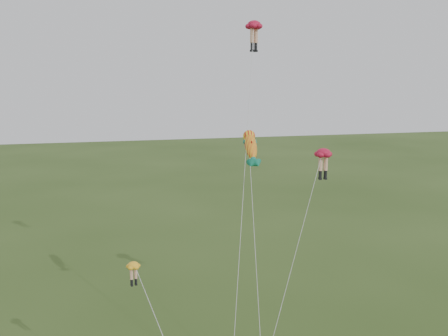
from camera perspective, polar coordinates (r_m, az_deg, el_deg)
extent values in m
ellipsoid|color=#B61232|center=(39.22, 3.46, 16.01)|extent=(1.84, 1.84, 0.68)
cylinder|color=#E5A787|center=(38.98, 3.23, 14.87)|extent=(0.30, 0.30, 1.04)
cylinder|color=black|center=(38.92, 3.22, 13.73)|extent=(0.24, 0.24, 0.52)
cube|color=black|center=(38.89, 3.22, 13.24)|extent=(0.29, 0.35, 0.15)
cylinder|color=#E5A787|center=(39.29, 3.66, 14.82)|extent=(0.30, 0.30, 1.04)
cylinder|color=black|center=(39.22, 3.65, 13.69)|extent=(0.24, 0.24, 0.52)
cube|color=black|center=(39.20, 3.64, 13.20)|extent=(0.29, 0.35, 0.15)
cylinder|color=silver|center=(34.11, 2.24, -2.46)|extent=(4.87, 10.17, 23.75)
ellipsoid|color=#B61232|center=(37.69, 11.30, 1.72)|extent=(1.43, 1.43, 0.69)
cylinder|color=#E5A787|center=(37.72, 10.97, 0.49)|extent=(0.31, 0.31, 1.05)
cylinder|color=black|center=(37.85, 10.93, -0.69)|extent=(0.24, 0.24, 0.53)
cube|color=black|center=(37.91, 10.92, -1.20)|extent=(0.18, 0.31, 0.15)
cylinder|color=#E5A787|center=(37.89, 11.55, 0.51)|extent=(0.31, 0.31, 1.05)
cylinder|color=black|center=(38.02, 11.51, -0.66)|extent=(0.24, 0.24, 0.53)
cube|color=black|center=(38.08, 11.49, -1.17)|extent=(0.18, 0.31, 0.15)
cylinder|color=silver|center=(34.28, 7.89, -10.70)|extent=(7.95, 7.67, 14.31)
ellipsoid|color=yellow|center=(29.52, -10.33, -10.88)|extent=(1.02, 1.02, 0.42)
cylinder|color=#E5A787|center=(29.66, -10.54, -11.81)|extent=(0.19, 0.19, 0.64)
cylinder|color=black|center=(29.83, -10.51, -12.67)|extent=(0.15, 0.15, 0.32)
cube|color=black|center=(29.91, -10.50, -13.04)|extent=(0.15, 0.21, 0.09)
cylinder|color=#E5A787|center=(29.74, -10.06, -11.74)|extent=(0.19, 0.19, 0.64)
cylinder|color=black|center=(29.91, -10.04, -12.60)|extent=(0.15, 0.15, 0.32)
cube|color=black|center=(29.99, -10.02, -12.96)|extent=(0.15, 0.21, 0.09)
ellipsoid|color=yellow|center=(34.03, 3.07, 2.65)|extent=(1.30, 2.75, 2.39)
sphere|color=yellow|center=(34.03, 3.07, 2.65)|extent=(1.08, 1.39, 1.27)
cone|color=#12785E|center=(34.03, 3.07, 2.65)|extent=(0.87, 1.27, 1.22)
cone|color=#12785E|center=(34.03, 3.07, 2.65)|extent=(0.87, 1.27, 1.22)
cone|color=#12785E|center=(34.03, 3.07, 2.65)|extent=(0.50, 0.71, 0.68)
cone|color=#12785E|center=(34.03, 3.07, 2.65)|extent=(0.50, 0.71, 0.68)
cone|color=red|center=(34.03, 3.07, 2.65)|extent=(0.54, 0.72, 0.67)
cylinder|color=silver|center=(32.22, 3.82, -11.40)|extent=(1.51, 7.29, 14.90)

